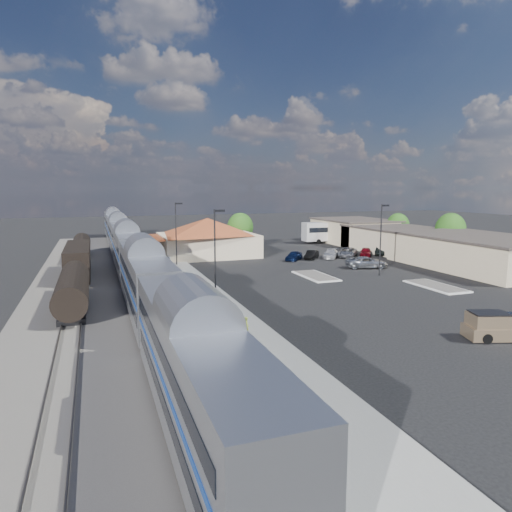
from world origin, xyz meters
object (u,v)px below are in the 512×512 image
object	(u,v)px
pickup_truck	(505,327)
suv	(367,262)
station_depot	(207,237)
coach_bus	(334,231)

from	to	relation	value
pickup_truck	suv	size ratio (longest dim) A/B	1.05
station_depot	suv	world-z (taller)	station_depot
station_depot	suv	xyz separation A→B (m)	(18.07, -18.81, -2.34)
pickup_truck	suv	distance (m)	30.29
station_depot	coach_bus	bearing A→B (deg)	18.25
suv	pickup_truck	bearing A→B (deg)	-178.27
suv	station_depot	bearing A→B (deg)	59.67
suv	coach_bus	distance (m)	30.16
pickup_truck	station_depot	bearing A→B (deg)	30.33
station_depot	coach_bus	xyz separation A→B (m)	(28.56, 9.42, -0.73)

